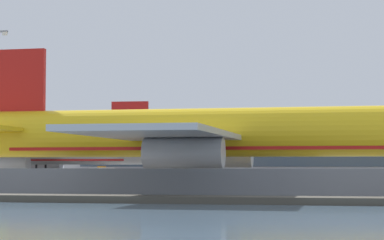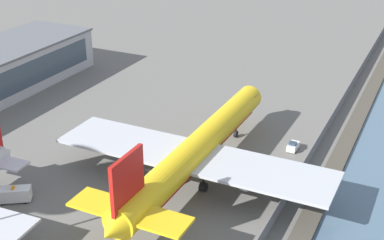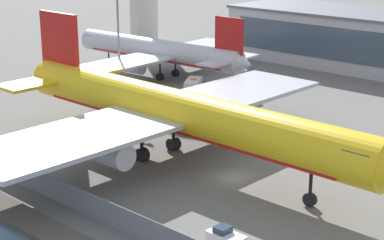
{
  "view_description": "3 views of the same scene",
  "coord_description": "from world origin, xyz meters",
  "px_view_note": "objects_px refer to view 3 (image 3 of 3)",
  "views": [
    {
      "loc": [
        4.73,
        -71.89,
        2.66
      ],
      "look_at": [
        -9.72,
        0.04,
        7.07
      ],
      "focal_mm": 70.0,
      "sensor_mm": 36.0,
      "label": 1
    },
    {
      "loc": [
        -77.93,
        -33.28,
        46.46
      ],
      "look_at": [
        2.39,
        5.45,
        5.42
      ],
      "focal_mm": 50.0,
      "sensor_mm": 36.0,
      "label": 2
    },
    {
      "loc": [
        38.8,
        -48.15,
        25.1
      ],
      "look_at": [
        -8.21,
        2.52,
        4.01
      ],
      "focal_mm": 60.0,
      "sensor_mm": 36.0,
      "label": 3
    }
  ],
  "objects_px": {
    "cargo_jet_yellow": "(173,112)",
    "passenger_jet_silver": "(159,51)",
    "ops_van": "(193,86)",
    "apron_light_mast_apron_west": "(118,13)",
    "baggage_tug": "(226,239)"
  },
  "relations": [
    {
      "from": "cargo_jet_yellow",
      "to": "passenger_jet_silver",
      "type": "xyz_separation_m",
      "value": [
        -30.59,
        27.77,
        -1.18
      ]
    },
    {
      "from": "passenger_jet_silver",
      "to": "ops_van",
      "type": "relative_size",
      "value": 7.11
    },
    {
      "from": "passenger_jet_silver",
      "to": "ops_van",
      "type": "xyz_separation_m",
      "value": [
        12.36,
        -4.83,
        -3.14
      ]
    },
    {
      "from": "ops_van",
      "to": "passenger_jet_silver",
      "type": "bearing_deg",
      "value": 158.65
    },
    {
      "from": "passenger_jet_silver",
      "to": "apron_light_mast_apron_west",
      "type": "height_order",
      "value": "apron_light_mast_apron_west"
    },
    {
      "from": "cargo_jet_yellow",
      "to": "ops_van",
      "type": "xyz_separation_m",
      "value": [
        -18.22,
        22.93,
        -4.32
      ]
    },
    {
      "from": "passenger_jet_silver",
      "to": "ops_van",
      "type": "bearing_deg",
      "value": -21.35
    },
    {
      "from": "passenger_jet_silver",
      "to": "baggage_tug",
      "type": "bearing_deg",
      "value": -39.45
    },
    {
      "from": "cargo_jet_yellow",
      "to": "ops_van",
      "type": "bearing_deg",
      "value": 128.47
    },
    {
      "from": "passenger_jet_silver",
      "to": "baggage_tug",
      "type": "distance_m",
      "value": 62.1
    },
    {
      "from": "passenger_jet_silver",
      "to": "apron_light_mast_apron_west",
      "type": "distance_m",
      "value": 10.81
    },
    {
      "from": "passenger_jet_silver",
      "to": "ops_van",
      "type": "height_order",
      "value": "passenger_jet_silver"
    },
    {
      "from": "passenger_jet_silver",
      "to": "baggage_tug",
      "type": "height_order",
      "value": "passenger_jet_silver"
    },
    {
      "from": "cargo_jet_yellow",
      "to": "ops_van",
      "type": "height_order",
      "value": "cargo_jet_yellow"
    },
    {
      "from": "cargo_jet_yellow",
      "to": "apron_light_mast_apron_west",
      "type": "bearing_deg",
      "value": 148.18
    }
  ]
}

